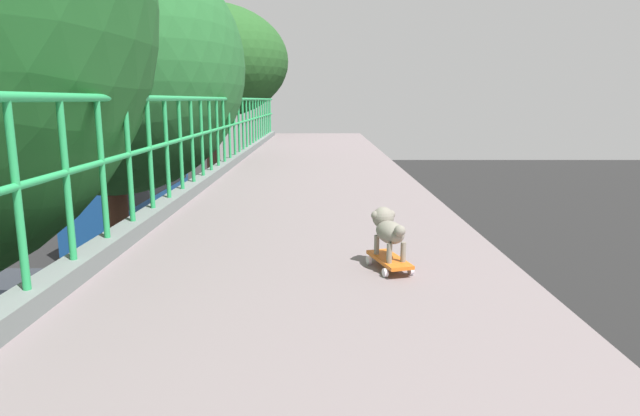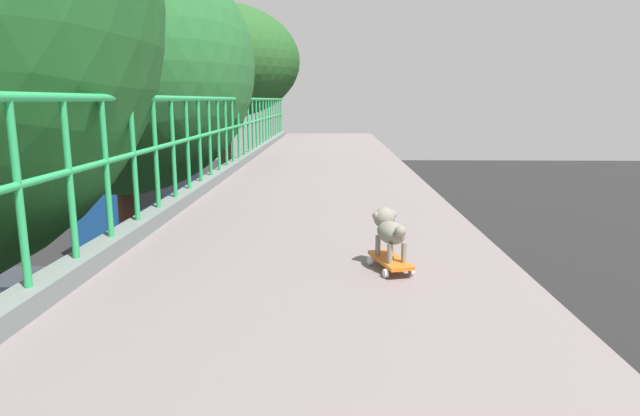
% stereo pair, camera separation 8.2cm
% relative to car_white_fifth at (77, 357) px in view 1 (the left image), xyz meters
% --- Properties ---
extents(car_white_fifth, '(1.80, 4.53, 1.40)m').
position_rel_car_white_fifth_xyz_m(car_white_fifth, '(0.00, 0.00, 0.00)').
color(car_white_fifth, silver).
rests_on(car_white_fifth, ground).
extents(car_silver_sixth, '(1.80, 4.15, 1.51)m').
position_rel_car_white_fifth_xyz_m(car_silver_sixth, '(-3.47, 3.26, 0.06)').
color(car_silver_sixth, '#ABB3B7').
rests_on(car_silver_sixth, ground).
extents(car_grey_seventh, '(1.73, 4.54, 1.36)m').
position_rel_car_white_fifth_xyz_m(car_grey_seventh, '(0.15, 6.89, -0.00)').
color(car_grey_seventh, slate).
rests_on(car_grey_seventh, ground).
extents(city_bus, '(2.75, 11.90, 3.40)m').
position_rel_car_white_fifth_xyz_m(city_bus, '(-3.65, 15.63, 1.26)').
color(city_bus, navy).
rests_on(city_bus, ground).
extents(roadside_tree_far, '(4.93, 4.93, 9.59)m').
position_rel_car_white_fifth_xyz_m(roadside_tree_far, '(2.03, -1.92, 6.58)').
color(roadside_tree_far, brown).
rests_on(roadside_tree_far, ground).
extents(roadside_tree_farthest, '(5.84, 5.84, 10.21)m').
position_rel_car_white_fifth_xyz_m(roadside_tree_farthest, '(1.76, 8.85, 7.39)').
color(roadside_tree_farthest, '#4B3228').
rests_on(roadside_tree_farthest, ground).
extents(toy_skateboard, '(0.30, 0.48, 0.08)m').
position_rel_car_white_fifth_xyz_m(toy_skateboard, '(6.34, -8.47, 4.96)').
color(toy_skateboard, orange).
rests_on(toy_skateboard, overpass_deck).
extents(small_dog, '(0.24, 0.41, 0.33)m').
position_rel_car_white_fifth_xyz_m(small_dog, '(6.33, -8.43, 5.18)').
color(small_dog, gray).
rests_on(small_dog, toy_skateboard).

